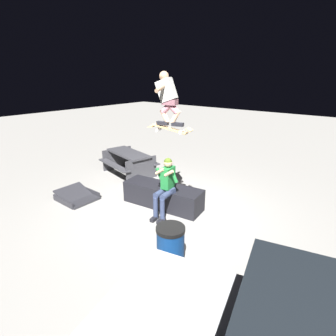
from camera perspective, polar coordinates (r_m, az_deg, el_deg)
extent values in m
plane|color=gray|center=(6.60, -0.08, -9.23)|extent=(40.00, 40.00, 0.00)
cube|color=black|center=(6.75, -1.12, -5.93)|extent=(2.10, 0.90, 0.55)
cube|color=#2D3856|center=(6.26, 0.00, -4.67)|extent=(0.32, 0.20, 0.12)
cube|color=#1E7233|center=(6.14, 0.00, -2.02)|extent=(0.24, 0.36, 0.50)
sphere|color=tan|center=(6.03, 0.00, 1.08)|extent=(0.20, 0.20, 0.20)
sphere|color=#425619|center=(6.02, 0.00, 1.26)|extent=(0.19, 0.19, 0.19)
cylinder|color=#1E7233|center=(5.97, 1.35, -1.89)|extent=(0.20, 0.11, 0.29)
cylinder|color=tan|center=(5.90, 0.20, -1.14)|extent=(0.24, 0.10, 0.19)
cylinder|color=#1E7233|center=(6.17, -1.88, -1.20)|extent=(0.20, 0.11, 0.29)
cylinder|color=tan|center=(6.01, -1.77, -0.73)|extent=(0.24, 0.10, 0.19)
cylinder|color=#2D3856|center=(6.07, -0.25, -5.67)|extent=(0.19, 0.42, 0.14)
cylinder|color=#2D3856|center=(6.05, -1.23, -8.88)|extent=(0.11, 0.11, 0.51)
cube|color=black|center=(6.14, -1.47, -11.16)|extent=(0.13, 0.27, 0.08)
cylinder|color=#2D3856|center=(6.16, -1.68, -5.31)|extent=(0.19, 0.42, 0.14)
cylinder|color=#2D3856|center=(6.14, -2.67, -8.47)|extent=(0.11, 0.11, 0.51)
cube|color=black|center=(6.23, -2.89, -10.72)|extent=(0.13, 0.27, 0.08)
cube|color=#AD8451|center=(5.89, 0.43, 8.38)|extent=(0.82, 0.39, 0.17)
cube|color=#AD8451|center=(6.08, -3.47, 8.89)|extent=(0.17, 0.22, 0.04)
cube|color=#AD8451|center=(5.72, 4.58, 8.19)|extent=(0.16, 0.22, 0.07)
cube|color=#99999E|center=(6.02, -2.02, 8.35)|extent=(0.10, 0.17, 0.04)
cylinder|color=white|center=(5.94, -2.41, 7.96)|extent=(0.06, 0.04, 0.05)
cylinder|color=white|center=(6.10, -1.63, 8.27)|extent=(0.06, 0.04, 0.05)
cube|color=#99999E|center=(5.79, 2.98, 7.90)|extent=(0.10, 0.17, 0.04)
cylinder|color=white|center=(5.71, 2.63, 7.50)|extent=(0.06, 0.04, 0.05)
cylinder|color=white|center=(5.88, 3.31, 7.82)|extent=(0.06, 0.04, 0.05)
cube|color=black|center=(5.95, -1.16, 9.56)|extent=(0.28, 0.16, 0.08)
cube|color=black|center=(5.80, 2.08, 9.30)|extent=(0.28, 0.16, 0.08)
cylinder|color=tan|center=(5.90, -0.69, 11.05)|extent=(0.25, 0.15, 0.31)
cylinder|color=#945F6A|center=(5.84, -0.05, 12.95)|extent=(0.35, 0.21, 0.33)
cylinder|color=tan|center=(5.80, 1.59, 10.90)|extent=(0.25, 0.15, 0.31)
cylinder|color=#945F6A|center=(5.80, 0.94, 12.90)|extent=(0.35, 0.21, 0.33)
cube|color=#945F6A|center=(5.81, 0.45, 13.91)|extent=(0.34, 0.27, 0.12)
cube|color=silver|center=(5.83, -0.29, 16.29)|extent=(0.49, 0.32, 0.52)
sphere|color=tan|center=(5.84, -0.86, 19.04)|extent=(0.20, 0.20, 0.20)
cylinder|color=tan|center=(5.63, -1.48, 16.79)|extent=(0.19, 0.45, 0.19)
cylinder|color=tan|center=(6.03, 0.46, 16.96)|extent=(0.19, 0.45, 0.19)
cube|color=#28282D|center=(7.59, -18.82, -6.10)|extent=(0.99, 0.81, 0.06)
cube|color=#28282D|center=(7.57, -18.86, -5.70)|extent=(0.95, 0.81, 0.34)
cube|color=#28282D|center=(7.39, -21.48, -6.71)|extent=(0.89, 0.04, 0.16)
cube|color=#28282D|center=(7.77, -16.37, -4.84)|extent=(0.89, 0.04, 0.16)
cube|color=#38383D|center=(8.86, -8.49, 3.15)|extent=(1.81, 1.05, 0.06)
cube|color=#38383D|center=(8.70, -11.51, 0.60)|extent=(1.71, 0.60, 0.04)
cube|color=#38383D|center=(9.22, -5.47, 1.98)|extent=(1.71, 0.60, 0.04)
cube|color=#38383D|center=(9.61, -10.73, 2.06)|extent=(0.30, 1.09, 0.72)
cube|color=#38383D|center=(8.34, -5.68, -0.35)|extent=(0.30, 1.09, 0.72)
cylinder|color=navy|center=(4.58, 0.52, -17.49)|extent=(0.45, 0.45, 0.81)
cylinder|color=black|center=(4.34, 0.54, -12.87)|extent=(0.47, 0.47, 0.06)
cylinder|color=black|center=(3.92, 7.16, -27.56)|extent=(0.63, 0.35, 0.60)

